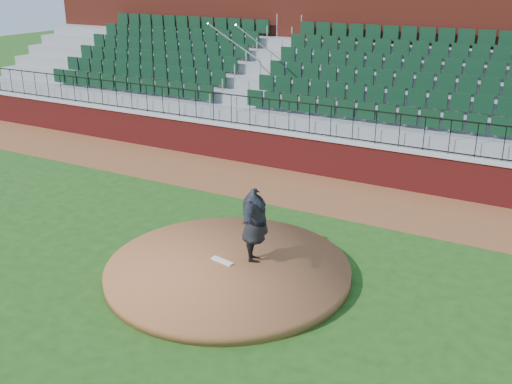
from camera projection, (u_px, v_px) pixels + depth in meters
ground at (224, 265)px, 13.69m from camera, size 90.00×90.00×0.00m
warning_track at (319, 192)px, 18.10m from camera, size 34.00×3.20×0.01m
field_wall at (340, 160)px, 19.20m from camera, size 34.00×0.35×1.20m
wall_cap at (341, 140)px, 18.97m from camera, size 34.00×0.45×0.10m
wall_railing at (342, 123)px, 18.78m from camera, size 34.00×0.05×1.00m
seating_stands at (372, 92)px, 20.82m from camera, size 34.00×5.10×4.60m
concourse_wall at (397, 68)px, 22.95m from camera, size 34.00×0.50×5.50m
pitchers_mound at (228, 270)px, 13.21m from camera, size 5.38×5.38×0.25m
pitching_rubber at (222, 261)px, 13.31m from camera, size 0.58×0.25×0.04m
pitcher at (255, 225)px, 13.09m from camera, size 1.41×2.15×1.71m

